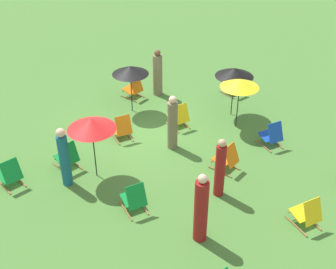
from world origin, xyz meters
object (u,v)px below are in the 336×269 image
object	(u,v)px
deckchair_11	(227,159)
umbrella_1	(235,72)
umbrella_3	(240,84)
person_3	(220,169)
deckchair_5	(179,117)
person_2	(158,74)
deckchair_12	(307,214)
umbrella_0	(130,70)
umbrella_2	(91,124)
person_1	(201,210)
person_0	(173,124)
deckchair_1	(122,128)
deckchair_2	(10,174)
deckchair_9	(233,85)
deckchair_7	(134,199)
deckchair_3	(67,157)
deckchair_10	(134,88)
deckchair_8	(272,135)
person_4	(64,158)

from	to	relation	value
deckchair_11	umbrella_1	world-z (taller)	umbrella_1
umbrella_3	person_3	size ratio (longest dim) A/B	0.98
deckchair_5	person_2	world-z (taller)	person_2
deckchair_12	person_3	world-z (taller)	person_3
umbrella_0	umbrella_1	world-z (taller)	umbrella_1
umbrella_3	person_2	bearing A→B (deg)	-79.96
deckchair_11	umbrella_1	bearing A→B (deg)	-150.30
umbrella_2	person_1	distance (m)	3.63
person_0	deckchair_1	bearing A→B (deg)	-81.56
deckchair_2	deckchair_11	xyz separation A→B (m)	(-4.93, 3.04, 0.00)
deckchair_1	deckchair_9	world-z (taller)	same
deckchair_5	umbrella_3	distance (m)	2.17
umbrella_1	person_1	distance (m)	5.88
deckchair_2	deckchair_5	bearing A→B (deg)	170.11
person_0	person_2	world-z (taller)	person_0
person_1	person_3	distance (m)	1.66
person_0	deckchair_7	bearing A→B (deg)	6.40
deckchair_3	deckchair_11	distance (m)	4.41
deckchair_10	deckchair_11	size ratio (longest dim) A/B	1.01
deckchair_3	deckchair_7	size ratio (longest dim) A/B	1.00
umbrella_1	person_1	xyz separation A→B (m)	(4.63, 3.57, -0.68)
deckchair_10	deckchair_12	xyz separation A→B (m)	(0.52, 7.85, 0.00)
umbrella_0	person_3	size ratio (longest dim) A/B	0.98
person_3	umbrella_0	bearing A→B (deg)	4.46
deckchair_2	person_0	world-z (taller)	person_0
deckchair_12	umbrella_2	world-z (taller)	umbrella_2
deckchair_5	umbrella_1	bearing A→B (deg)	172.09
deckchair_9	umbrella_0	bearing A→B (deg)	-20.81
deckchair_1	deckchair_11	bearing A→B (deg)	125.97
umbrella_2	umbrella_3	distance (m)	4.86
deckchair_10	person_2	distance (m)	1.00
deckchair_1	deckchair_12	world-z (taller)	same
deckchair_10	deckchair_7	bearing A→B (deg)	41.90
deckchair_8	deckchair_12	xyz separation A→B (m)	(1.97, 2.74, 0.00)
person_0	person_2	distance (m)	3.48
umbrella_1	deckchair_11	bearing A→B (deg)	42.18
person_4	deckchair_2	bearing A→B (deg)	-25.97
deckchair_11	person_3	size ratio (longest dim) A/B	0.50
deckchair_9	person_3	size ratio (longest dim) A/B	0.50
deckchair_8	person_1	world-z (taller)	person_1
deckchair_12	person_0	distance (m)	4.56
deckchair_2	deckchair_1	bearing A→B (deg)	176.40
umbrella_2	person_1	bearing A→B (deg)	100.52
deckchair_7	umbrella_2	xyz separation A→B (m)	(0.01, -1.79, 1.28)
umbrella_3	person_2	xyz separation A→B (m)	(0.60, -3.36, -0.73)
deckchair_9	deckchair_7	bearing A→B (deg)	23.57
deckchair_5	umbrella_1	distance (m)	2.28
umbrella_1	person_0	bearing A→B (deg)	6.17
deckchair_7	person_4	size ratio (longest dim) A/B	0.48
deckchair_12	umbrella_3	xyz separation A→B (m)	(-1.96, -4.17, 1.16)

